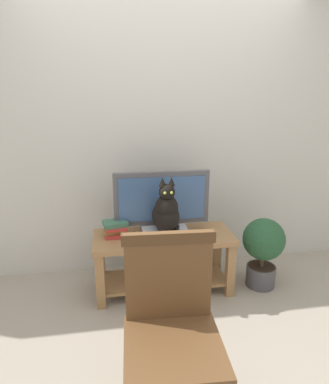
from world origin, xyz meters
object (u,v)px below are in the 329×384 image
media_box (166,235)px  potted_plant (263,247)px  tv_stand (164,253)px  wooden_chair (171,319)px  tv (162,201)px  cat (166,212)px  book_stack (115,228)px

media_box → potted_plant: bearing=-0.0°
tv_stand → media_box: 0.22m
wooden_chair → media_box: bearing=81.9°
tv_stand → tv: size_ratio=1.45×
media_box → cat: size_ratio=0.81×
tv_stand → cat: size_ratio=2.55×
media_box → wooden_chair: bearing=-98.1°
tv → tv_stand: bearing=-90.0°
tv → wooden_chair: size_ratio=0.81×
wooden_chair → potted_plant: wooden_chair is taller
media_box → wooden_chair: (-0.16, -1.11, 0.03)m
cat → book_stack: size_ratio=2.12×
potted_plant → media_box: bearing=180.0°
cat → media_box: bearing=93.8°
tv_stand → tv: tv is taller
cat → tv: bearing=92.2°
wooden_chair → cat: bearing=81.7°
media_box → wooden_chair: wooden_chair is taller
media_box → cat: 0.21m
potted_plant → tv_stand: bearing=174.9°
cat → potted_plant: size_ratio=0.73×
wooden_chair → book_stack: (-0.25, 1.23, 0.00)m
media_box → tv_stand: bearing=94.6°
tv_stand → cat: bearing=-85.6°
book_stack → potted_plant: 1.29m
tv → cat: 0.19m
book_stack → wooden_chair: bearing=-78.6°
wooden_chair → book_stack: wooden_chair is taller
potted_plant → tv: bearing=169.0°
cat → tv_stand: bearing=94.4°
tv_stand → tv: bearing=90.0°
cat → wooden_chair: 1.11m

